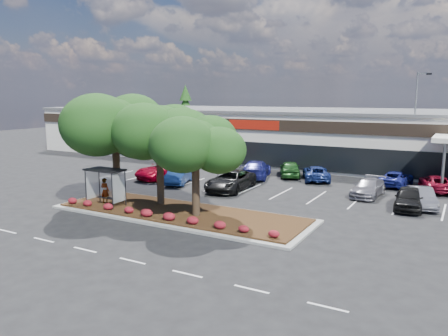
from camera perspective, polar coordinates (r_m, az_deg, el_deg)
The scene contains 25 objects.
ground at distance 25.48m, azimuth -7.27°, elevation -8.77°, with size 160.00×160.00×0.00m, color black.
retail_store at distance 55.43m, azimuth 14.07°, elevation 4.19°, with size 80.40×25.20×6.25m.
landscape_island at distance 29.67m, azimuth -5.79°, elevation -5.87°, with size 18.00×6.00×0.26m.
lane_markings at distance 34.15m, azimuth 3.00°, elevation -4.00°, with size 33.12×20.06×0.01m.
shrub_row at distance 27.94m, azimuth -8.29°, elevation -6.06°, with size 17.00×0.80×0.50m, color maroon, non-canonical shape.
bus_shelter at distance 31.86m, azimuth -15.08°, elevation -1.06°, with size 2.75×1.55×2.59m.
island_tree_west at distance 33.04m, azimuth -13.97°, elevation 2.68°, with size 7.20×7.20×7.89m, color #17390F, non-canonical shape.
island_tree_mid at distance 31.34m, azimuth -8.39°, elevation 1.98°, with size 6.60×6.60×7.32m, color #17390F, non-canonical shape.
island_tree_east at distance 27.89m, azimuth -3.73°, elevation 0.30°, with size 5.80×5.80×6.50m, color #17390F, non-canonical shape.
conifer_north_west at distance 79.16m, azimuth -5.03°, elevation 7.25°, with size 4.40×4.40×10.00m, color #17390F.
person_waiting at distance 32.49m, azimuth -15.28°, elevation -2.88°, with size 0.68×0.45×1.86m, color #594C47.
light_pole at distance 44.41m, azimuth 23.65°, elevation 4.17°, with size 1.39×0.86×10.08m.
car_0 at distance 42.56m, azimuth -7.89°, elevation -0.28°, with size 2.75×5.97×1.66m, color maroon.
car_1 at distance 40.07m, azimuth -5.92°, elevation -0.90°, with size 1.67×4.78×1.57m, color navy.
car_2 at distance 36.95m, azimuth 0.85°, elevation -1.65°, with size 2.77×6.01×1.67m, color black.
car_3 at distance 38.14m, azimuth 1.86°, elevation -1.49°, with size 1.68×4.18×1.43m, color #1D4A23.
car_5 at distance 36.61m, azimuth 18.32°, elevation -2.46°, with size 1.95×4.80×1.39m, color slate.
car_6 at distance 33.49m, azimuth 22.99°, elevation -3.66°, with size 1.84×4.57×1.56m, color black.
car_7 at distance 34.41m, azimuth 24.33°, elevation -3.52°, with size 1.52×4.36×1.44m, color #4E4E55.
car_9 at distance 50.03m, azimuth -5.63°, elevation 1.12°, with size 1.60×4.58×1.51m, color silver.
car_11 at distance 43.67m, azimuth 8.62°, elevation -0.09°, with size 1.89×4.71×1.60m, color #194719.
car_12 at distance 42.58m, azimuth 4.20°, elevation -0.17°, with size 2.41×5.92×1.72m, color navy.
car_13 at distance 42.22m, azimuth 11.95°, elevation -0.66°, with size 2.30×4.99×1.39m, color navy.
car_14 at distance 41.60m, azimuth 21.55°, elevation -1.29°, with size 2.23×4.83×1.34m, color navy.
car_15 at distance 40.64m, azimuth 25.99°, elevation -1.83°, with size 2.23×4.84×1.34m, color maroon.
Camera 1 is at (14.52, -19.39, 7.91)m, focal length 35.00 mm.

